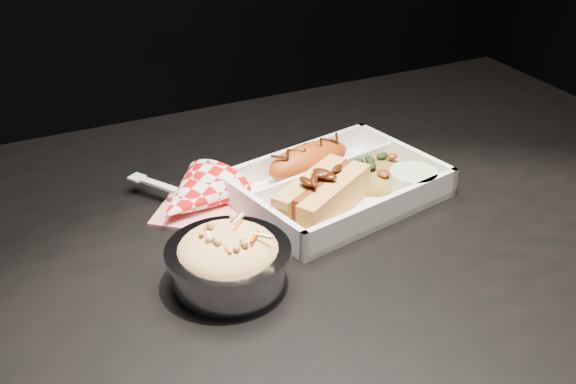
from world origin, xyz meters
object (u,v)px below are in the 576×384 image
(dining_table, at_px, (307,288))
(fried_pastry, at_px, (309,160))
(food_tray, at_px, (336,189))
(hotdog, at_px, (322,193))
(napkin_fork, at_px, (192,199))
(foil_coleslaw_cup, at_px, (228,258))

(dining_table, relative_size, fried_pastry, 9.58)
(food_tray, relative_size, hotdog, 1.92)
(dining_table, bearing_deg, hotdog, 30.14)
(dining_table, xyz_separation_m, napkin_fork, (-0.11, 0.10, 0.11))
(dining_table, distance_m, foil_coleslaw_cup, 0.19)
(food_tray, distance_m, fried_pastry, 0.06)
(fried_pastry, bearing_deg, dining_table, -117.37)
(dining_table, xyz_separation_m, food_tray, (0.07, 0.05, 0.10))
(dining_table, distance_m, napkin_fork, 0.18)
(hotdog, relative_size, foil_coleslaw_cup, 1.12)
(foil_coleslaw_cup, bearing_deg, hotdog, 27.22)
(hotdog, height_order, foil_coleslaw_cup, foil_coleslaw_cup)
(fried_pastry, relative_size, hotdog, 0.86)
(dining_table, relative_size, foil_coleslaw_cup, 9.17)
(dining_table, xyz_separation_m, foil_coleslaw_cup, (-0.13, -0.06, 0.12))
(fried_pastry, xyz_separation_m, hotdog, (-0.03, -0.09, 0.00))
(hotdog, height_order, napkin_fork, napkin_fork)
(dining_table, height_order, hotdog, hotdog)
(food_tray, distance_m, napkin_fork, 0.18)
(food_tray, bearing_deg, hotdog, -149.23)
(food_tray, height_order, fried_pastry, fried_pastry)
(food_tray, height_order, napkin_fork, napkin_fork)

